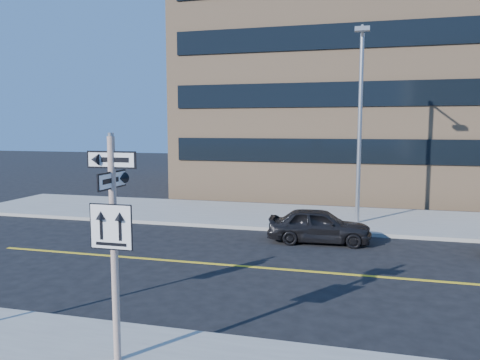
# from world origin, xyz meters

# --- Properties ---
(ground) EXTENTS (120.00, 120.00, 0.00)m
(ground) POSITION_xyz_m (0.00, 0.00, 0.00)
(ground) COLOR black
(ground) RESTS_ON ground
(sign_pole) EXTENTS (0.92, 0.92, 4.06)m
(sign_pole) POSITION_xyz_m (0.00, -2.51, 2.44)
(sign_pole) COLOR silver
(sign_pole) RESTS_ON near_sidewalk
(parked_car_a) EXTENTS (1.76, 3.88, 1.29)m
(parked_car_a) POSITION_xyz_m (2.66, 7.63, 0.65)
(parked_car_a) COLOR black
(parked_car_a) RESTS_ON ground
(streetlight_a) EXTENTS (0.55, 2.25, 8.00)m
(streetlight_a) POSITION_xyz_m (4.00, 10.76, 4.76)
(streetlight_a) COLOR gray
(streetlight_a) RESTS_ON far_sidewalk
(building_brick) EXTENTS (18.00, 18.00, 18.00)m
(building_brick) POSITION_xyz_m (2.00, 25.00, 9.00)
(building_brick) COLOR tan
(building_brick) RESTS_ON ground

